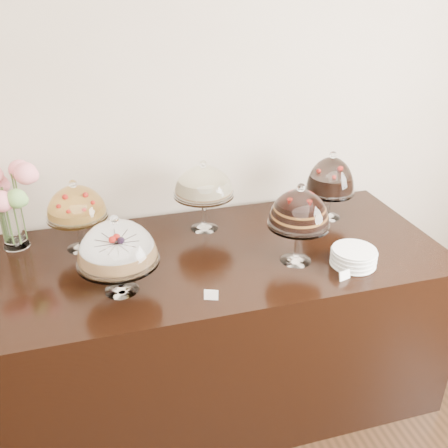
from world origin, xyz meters
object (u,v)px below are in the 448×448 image
object	(u,v)px
cake_stand_sugar_sponge	(117,246)
cake_stand_dark_choco	(331,178)
flower_vase	(8,196)
cake_stand_cheesecake	(204,184)
display_counter	(221,324)
plate_stack	(354,257)
cake_stand_choco_layer	(299,211)
cake_stand_fruit_tart	(76,205)

from	to	relation	value
cake_stand_sugar_sponge	cake_stand_dark_choco	world-z (taller)	cake_stand_dark_choco
cake_stand_sugar_sponge	flower_vase	bearing A→B (deg)	130.94
cake_stand_sugar_sponge	cake_stand_cheesecake	world-z (taller)	cake_stand_cheesecake
display_counter	plate_stack	bearing A→B (deg)	-26.95
display_counter	flower_vase	distance (m)	1.26
cake_stand_choco_layer	cake_stand_fruit_tart	bearing A→B (deg)	157.40
cake_stand_dark_choco	flower_vase	bearing A→B (deg)	176.09
cake_stand_choco_layer	cake_stand_fruit_tart	xyz separation A→B (m)	(-0.99, 0.41, -0.03)
display_counter	cake_stand_sugar_sponge	world-z (taller)	cake_stand_sugar_sponge
cake_stand_dark_choco	flower_vase	world-z (taller)	flower_vase
flower_vase	plate_stack	bearing A→B (deg)	-22.00
flower_vase	cake_stand_fruit_tart	bearing A→B (deg)	-17.90
cake_stand_cheesecake	flower_vase	size ratio (longest dim) A/B	0.87
display_counter	cake_stand_choco_layer	size ratio (longest dim) A/B	5.50
cake_stand_sugar_sponge	flower_vase	xyz separation A→B (m)	(-0.46, 0.53, 0.06)
cake_stand_sugar_sponge	plate_stack	distance (m)	1.09
cake_stand_sugar_sponge	display_counter	bearing A→B (deg)	21.49
cake_stand_sugar_sponge	cake_stand_choco_layer	xyz separation A→B (m)	(0.83, 0.02, 0.04)
display_counter	cake_stand_choco_layer	distance (m)	0.80
cake_stand_sugar_sponge	cake_stand_choco_layer	bearing A→B (deg)	1.60
display_counter	plate_stack	world-z (taller)	plate_stack
display_counter	plate_stack	xyz separation A→B (m)	(0.57, -0.29, 0.49)
cake_stand_dark_choco	plate_stack	size ratio (longest dim) A/B	1.85
cake_stand_cheesecake	flower_vase	world-z (taller)	flower_vase
cake_stand_cheesecake	flower_vase	bearing A→B (deg)	176.52
flower_vase	plate_stack	size ratio (longest dim) A/B	2.11
cake_stand_choco_layer	display_counter	bearing A→B (deg)	151.30
cake_stand_sugar_sponge	cake_stand_cheesecake	distance (m)	0.68
cake_stand_choco_layer	cake_stand_fruit_tart	size ratio (longest dim) A/B	1.09
cake_stand_sugar_sponge	plate_stack	size ratio (longest dim) A/B	1.74
cake_stand_choco_layer	cake_stand_cheesecake	size ratio (longest dim) A/B	1.03
flower_vase	cake_stand_cheesecake	bearing A→B (deg)	-3.48
cake_stand_cheesecake	cake_stand_fruit_tart	size ratio (longest dim) A/B	1.05
cake_stand_fruit_tart	flower_vase	xyz separation A→B (m)	(-0.31, 0.10, 0.04)
cake_stand_sugar_sponge	cake_stand_choco_layer	world-z (taller)	cake_stand_choco_layer
cake_stand_dark_choco	cake_stand_fruit_tart	bearing A→B (deg)	179.41
cake_stand_sugar_sponge	cake_stand_choco_layer	distance (m)	0.83
cake_stand_choco_layer	cake_stand_dark_choco	distance (m)	0.54
cake_stand_choco_layer	cake_stand_fruit_tart	distance (m)	1.07
plate_stack	cake_stand_sugar_sponge	bearing A→B (deg)	175.30
display_counter	plate_stack	distance (m)	0.80
display_counter	cake_stand_sugar_sponge	xyz separation A→B (m)	(-0.51, -0.20, 0.67)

